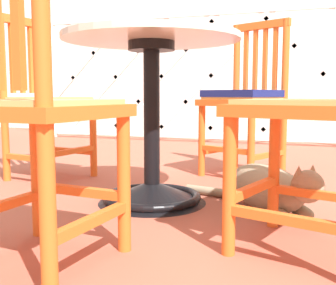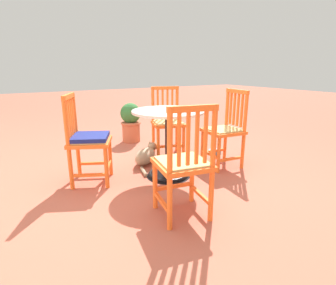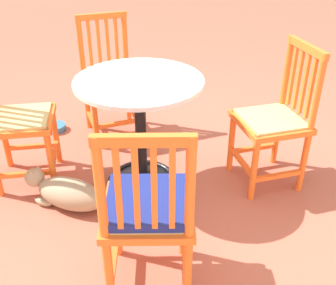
# 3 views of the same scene
# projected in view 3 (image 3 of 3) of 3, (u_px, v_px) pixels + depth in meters

# --- Properties ---
(ground_plane) EXTENTS (24.00, 24.00, 0.00)m
(ground_plane) POSITION_uv_depth(u_px,v_px,m) (156.00, 179.00, 2.75)
(ground_plane) COLOR #AD5642
(cafe_table) EXTENTS (0.76, 0.76, 0.73)m
(cafe_table) POSITION_uv_depth(u_px,v_px,m) (141.00, 146.00, 2.58)
(cafe_table) COLOR black
(cafe_table) RESTS_ON ground_plane
(orange_chair_tucked_in) EXTENTS (0.44, 0.44, 0.91)m
(orange_chair_tucked_in) POSITION_uv_depth(u_px,v_px,m) (110.00, 81.00, 3.10)
(orange_chair_tucked_in) COLOR orange
(orange_chair_tucked_in) RESTS_ON ground_plane
(orange_chair_facing_out) EXTENTS (0.50, 0.50, 0.91)m
(orange_chair_facing_out) POSITION_uv_depth(u_px,v_px,m) (16.00, 120.00, 2.55)
(orange_chair_facing_out) COLOR orange
(orange_chair_facing_out) RESTS_ON ground_plane
(orange_chair_at_corner) EXTENTS (0.53, 0.53, 0.91)m
(orange_chair_at_corner) POSITION_uv_depth(u_px,v_px,m) (148.00, 211.00, 1.79)
(orange_chair_at_corner) COLOR orange
(orange_chair_at_corner) RESTS_ON ground_plane
(orange_chair_by_planter) EXTENTS (0.47, 0.47, 0.91)m
(orange_chair_by_planter) POSITION_uv_depth(u_px,v_px,m) (275.00, 121.00, 2.54)
(orange_chair_by_planter) COLOR orange
(orange_chair_by_planter) RESTS_ON ground_plane
(tabby_cat) EXTENTS (0.62, 0.48, 0.23)m
(tabby_cat) POSITION_uv_depth(u_px,v_px,m) (65.00, 192.00, 2.47)
(tabby_cat) COLOR #9E896B
(tabby_cat) RESTS_ON ground_plane
(pet_water_bowl) EXTENTS (0.17, 0.17, 0.05)m
(pet_water_bowl) POSITION_uv_depth(u_px,v_px,m) (55.00, 127.00, 3.33)
(pet_water_bowl) COLOR teal
(pet_water_bowl) RESTS_ON ground_plane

